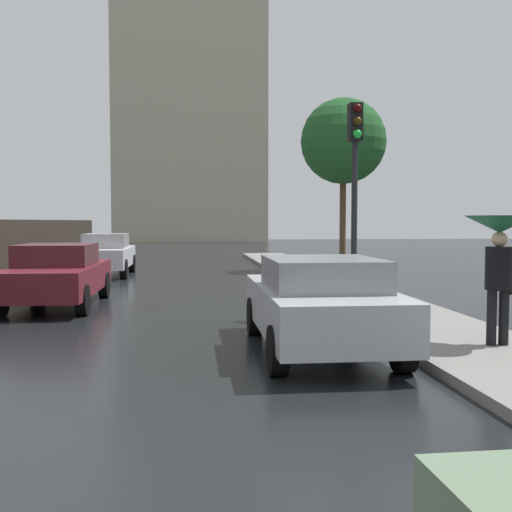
{
  "coord_description": "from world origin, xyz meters",
  "views": [
    {
      "loc": [
        0.95,
        -4.02,
        1.93
      ],
      "look_at": [
        2.08,
        6.09,
        1.35
      ],
      "focal_mm": 43.09,
      "sensor_mm": 36.0,
      "label": 1
    }
  ],
  "objects_px": {
    "car_silver_near_kerb": "(319,302)",
    "street_tree_near": "(343,142)",
    "car_white_far_ahead": "(107,254)",
    "traffic_light": "(355,167)",
    "pedestrian_with_umbrella_far": "(500,244)",
    "car_maroon_behind_camera": "(57,274)"
  },
  "relations": [
    {
      "from": "car_white_far_ahead",
      "to": "street_tree_near",
      "type": "relative_size",
      "value": 0.65
    },
    {
      "from": "car_white_far_ahead",
      "to": "street_tree_near",
      "type": "height_order",
      "value": "street_tree_near"
    },
    {
      "from": "street_tree_near",
      "to": "pedestrian_with_umbrella_far",
      "type": "bearing_deg",
      "value": -95.87
    },
    {
      "from": "car_silver_near_kerb",
      "to": "street_tree_near",
      "type": "distance_m",
      "value": 15.61
    },
    {
      "from": "traffic_light",
      "to": "car_white_far_ahead",
      "type": "bearing_deg",
      "value": 121.53
    },
    {
      "from": "car_maroon_behind_camera",
      "to": "traffic_light",
      "type": "bearing_deg",
      "value": 161.01
    },
    {
      "from": "car_maroon_behind_camera",
      "to": "pedestrian_with_umbrella_far",
      "type": "height_order",
      "value": "pedestrian_with_umbrella_far"
    },
    {
      "from": "pedestrian_with_umbrella_far",
      "to": "street_tree_near",
      "type": "xyz_separation_m",
      "value": [
        1.54,
        14.95,
        3.38
      ]
    },
    {
      "from": "car_white_far_ahead",
      "to": "pedestrian_with_umbrella_far",
      "type": "relative_size",
      "value": 2.3
    },
    {
      "from": "car_white_far_ahead",
      "to": "traffic_light",
      "type": "bearing_deg",
      "value": 121.94
    },
    {
      "from": "car_maroon_behind_camera",
      "to": "traffic_light",
      "type": "xyz_separation_m",
      "value": [
        6.25,
        -2.24,
        2.28
      ]
    },
    {
      "from": "car_maroon_behind_camera",
      "to": "street_tree_near",
      "type": "distance_m",
      "value": 13.39
    },
    {
      "from": "car_silver_near_kerb",
      "to": "pedestrian_with_umbrella_far",
      "type": "height_order",
      "value": "pedestrian_with_umbrella_far"
    },
    {
      "from": "car_white_far_ahead",
      "to": "car_silver_near_kerb",
      "type": "bearing_deg",
      "value": 110.22
    },
    {
      "from": "street_tree_near",
      "to": "traffic_light",
      "type": "bearing_deg",
      "value": -103.24
    },
    {
      "from": "car_maroon_behind_camera",
      "to": "traffic_light",
      "type": "height_order",
      "value": "traffic_light"
    },
    {
      "from": "car_silver_near_kerb",
      "to": "pedestrian_with_umbrella_far",
      "type": "bearing_deg",
      "value": -10.56
    },
    {
      "from": "car_maroon_behind_camera",
      "to": "traffic_light",
      "type": "relative_size",
      "value": 1.1
    },
    {
      "from": "pedestrian_with_umbrella_far",
      "to": "traffic_light",
      "type": "bearing_deg",
      "value": 110.31
    },
    {
      "from": "car_white_far_ahead",
      "to": "car_maroon_behind_camera",
      "type": "height_order",
      "value": "car_white_far_ahead"
    },
    {
      "from": "car_white_far_ahead",
      "to": "traffic_light",
      "type": "distance_m",
      "value": 12.0
    },
    {
      "from": "car_maroon_behind_camera",
      "to": "street_tree_near",
      "type": "height_order",
      "value": "street_tree_near"
    }
  ]
}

